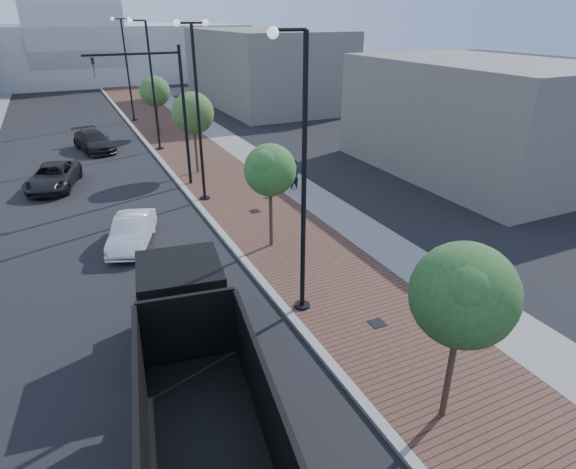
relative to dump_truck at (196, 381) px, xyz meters
name	(u,v)px	position (x,y,z in m)	size (l,w,h in m)	color
sidewalk	(179,130)	(7.60, 33.51, -1.34)	(7.00, 140.00, 0.12)	#4C2D23
concrete_strip	(208,127)	(10.30, 33.51, -1.34)	(2.40, 140.00, 0.13)	slate
curb	(139,134)	(4.10, 33.51, -1.33)	(0.30, 140.00, 0.14)	gray
dump_truck	(196,381)	(0.00, 0.00, 0.00)	(4.36, 13.54, 3.32)	black
white_sedan	(132,231)	(0.16, 11.36, -0.72)	(1.45, 4.15, 1.37)	silver
dark_car_mid	(53,176)	(-2.82, 21.49, -0.70)	(2.34, 5.07, 1.41)	black
dark_car_far	(94,141)	(0.18, 29.56, -0.67)	(2.06, 5.06, 1.47)	black
pedestrian	(294,175)	(9.91, 14.85, -0.45)	(0.69, 0.46, 1.91)	black
streetlight_1	(301,194)	(4.58, 3.51, 2.94)	(1.44, 0.56, 9.21)	black
streetlight_2	(198,113)	(4.70, 15.51, 3.42)	(1.72, 0.56, 9.28)	black
streetlight_3	(152,92)	(4.58, 27.51, 2.94)	(1.44, 0.56, 9.21)	black
streetlight_4	(127,69)	(4.70, 39.51, 3.42)	(1.72, 0.56, 9.28)	black
traffic_mast	(168,103)	(3.80, 18.51, 3.58)	(5.09, 0.20, 8.00)	black
tree_0	(464,295)	(5.74, -2.47, 2.31)	(2.50, 2.47, 4.96)	#382619
tree_1	(271,170)	(5.74, 8.53, 2.17)	(2.28, 2.21, 4.70)	#382619
tree_2	(194,113)	(5.74, 20.53, 2.50)	(2.61, 2.60, 5.22)	#382619
tree_3	(155,91)	(5.74, 32.53, 2.28)	(2.52, 2.49, 4.94)	#382619
convention_center	(71,39)	(2.10, 78.51, 4.60)	(50.00, 30.00, 50.00)	#A9ADB3
commercial_block_ne	(263,67)	(20.10, 43.51, 2.60)	(12.00, 22.00, 8.00)	slate
commercial_block_e	(474,118)	(22.10, 13.51, 2.10)	(10.00, 16.00, 7.00)	#635F59
utility_cover_1	(377,323)	(6.50, 1.51, -1.27)	(0.50, 0.50, 0.02)	black
utility_cover_2	(255,211)	(6.50, 12.51, -1.27)	(0.50, 0.50, 0.02)	black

